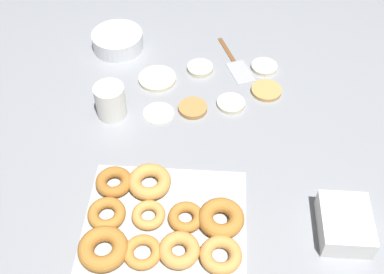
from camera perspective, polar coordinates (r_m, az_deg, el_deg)
name	(u,v)px	position (r m, az deg, el deg)	size (l,w,h in m)	color
ground_plane	(211,118)	(1.39, 2.30, 2.24)	(3.00, 3.00, 0.00)	gray
pancake_0	(157,79)	(1.51, -4.13, 6.90)	(0.12, 0.12, 0.01)	beige
pancake_1	(231,103)	(1.43, 4.64, 3.98)	(0.08, 0.08, 0.01)	beige
pancake_2	(266,91)	(1.48, 8.81, 5.46)	(0.09, 0.09, 0.01)	tan
pancake_3	(159,113)	(1.40, -3.98, 2.88)	(0.09, 0.09, 0.01)	beige
pancake_4	(200,68)	(1.54, 0.97, 8.15)	(0.08, 0.08, 0.02)	beige
pancake_5	(264,67)	(1.56, 8.56, 8.22)	(0.08, 0.08, 0.01)	beige
pancake_6	(193,108)	(1.41, 0.09, 3.44)	(0.08, 0.08, 0.01)	#B27F42
donut_tray	(159,221)	(1.16, -3.96, -9.95)	(0.39, 0.31, 0.04)	silver
batter_bowl	(118,41)	(1.63, -8.80, 11.21)	(0.17, 0.17, 0.06)	white
container_stack	(345,224)	(1.19, 17.64, -9.80)	(0.12, 0.15, 0.06)	white
paper_cup	(110,101)	(1.38, -9.64, 4.23)	(0.09, 0.09, 0.10)	white
spatula	(237,67)	(1.56, 5.39, 8.29)	(0.13, 0.24, 0.01)	brown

